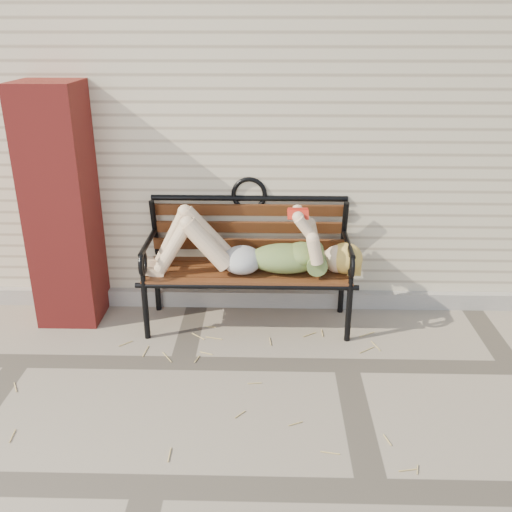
{
  "coord_description": "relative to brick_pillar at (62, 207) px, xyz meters",
  "views": [
    {
      "loc": [
        -0.59,
        -3.69,
        2.41
      ],
      "look_at": [
        -0.69,
        0.42,
        0.72
      ],
      "focal_mm": 40.0,
      "sensor_mm": 36.0,
      "label": 1
    }
  ],
  "objects": [
    {
      "name": "straw_scatter",
      "position": [
        1.24,
        -1.01,
        -0.99
      ],
      "size": [
        2.72,
        1.67,
        0.01
      ],
      "color": "tan",
      "rests_on": "ground"
    },
    {
      "name": "reading_woman",
      "position": [
        1.55,
        -0.16,
        -0.29
      ],
      "size": [
        1.75,
        0.4,
        0.55
      ],
      "color": "#093945",
      "rests_on": "ground"
    },
    {
      "name": "garden_bench",
      "position": [
        1.53,
        -0.01,
        -0.33
      ],
      "size": [
        1.86,
        0.74,
        1.2
      ],
      "color": "black",
      "rests_on": "ground"
    },
    {
      "name": "brick_pillar",
      "position": [
        0.0,
        0.0,
        0.0
      ],
      "size": [
        0.5,
        0.5,
        2.0
      ],
      "primitive_type": "cube",
      "color": "maroon",
      "rests_on": "ground"
    },
    {
      "name": "ground",
      "position": [
        2.3,
        -0.75,
        -1.0
      ],
      "size": [
        80.0,
        80.0,
        0.0
      ],
      "primitive_type": "plane",
      "color": "gray",
      "rests_on": "ground"
    },
    {
      "name": "foundation_strip",
      "position": [
        2.3,
        0.22,
        -0.93
      ],
      "size": [
        8.0,
        0.1,
        0.15
      ],
      "primitive_type": "cube",
      "color": "#B0A99F",
      "rests_on": "ground"
    },
    {
      "name": "house_wall",
      "position": [
        2.3,
        2.25,
        0.5
      ],
      "size": [
        8.0,
        4.0,
        3.0
      ],
      "primitive_type": "cube",
      "color": "beige",
      "rests_on": "ground"
    }
  ]
}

